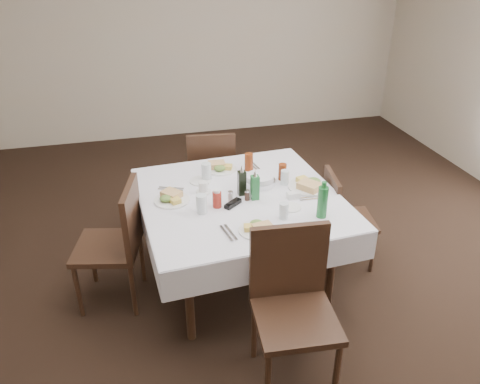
% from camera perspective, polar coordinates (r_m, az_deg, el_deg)
% --- Properties ---
extents(ground_plane, '(7.00, 7.00, 0.00)m').
position_cam_1_polar(ground_plane, '(3.79, 2.12, -11.69)').
color(ground_plane, black).
extents(room_shell, '(6.04, 7.04, 2.80)m').
position_cam_1_polar(room_shell, '(2.99, 2.72, 14.26)').
color(room_shell, '#BEB4A1').
rests_on(room_shell, ground).
extents(dining_table, '(1.54, 1.54, 0.76)m').
position_cam_1_polar(dining_table, '(3.51, 0.02, -1.54)').
color(dining_table, black).
rests_on(dining_table, ground).
extents(chair_north, '(0.48, 0.48, 0.92)m').
position_cam_1_polar(chair_north, '(4.42, -3.55, 2.74)').
color(chair_north, black).
rests_on(chair_north, ground).
extents(chair_south, '(0.51, 0.51, 1.00)m').
position_cam_1_polar(chair_south, '(2.86, 6.36, -12.57)').
color(chair_south, black).
rests_on(chair_south, ground).
extents(chair_east, '(0.45, 0.45, 0.83)m').
position_cam_1_polar(chair_east, '(3.90, 12.18, -2.60)').
color(chair_east, black).
rests_on(chair_east, ground).
extents(chair_west, '(0.54, 0.54, 0.96)m').
position_cam_1_polar(chair_west, '(3.49, -14.55, -5.41)').
color(chair_west, black).
rests_on(chair_west, ground).
extents(meal_north, '(0.26, 0.26, 0.06)m').
position_cam_1_polar(meal_north, '(3.86, -2.45, 3.02)').
color(meal_north, white).
rests_on(meal_north, dining_table).
extents(meal_south, '(0.24, 0.24, 0.05)m').
position_cam_1_polar(meal_south, '(3.06, 2.22, -4.42)').
color(meal_south, white).
rests_on(meal_south, dining_table).
extents(meal_east, '(0.31, 0.31, 0.07)m').
position_cam_1_polar(meal_east, '(3.61, 8.39, 0.86)').
color(meal_east, white).
rests_on(meal_east, dining_table).
extents(meal_west, '(0.26, 0.26, 0.06)m').
position_cam_1_polar(meal_west, '(3.44, -8.41, -0.73)').
color(meal_west, white).
rests_on(meal_west, dining_table).
extents(side_plate_a, '(0.17, 0.17, 0.01)m').
position_cam_1_polar(side_plate_a, '(3.69, -4.86, 1.33)').
color(side_plate_a, white).
rests_on(side_plate_a, dining_table).
extents(side_plate_b, '(0.14, 0.14, 0.01)m').
position_cam_1_polar(side_plate_b, '(3.34, 6.28, -1.88)').
color(side_plate_b, white).
rests_on(side_plate_b, dining_table).
extents(water_n, '(0.08, 0.08, 0.14)m').
position_cam_1_polar(water_n, '(3.69, -4.12, 2.49)').
color(water_n, silver).
rests_on(water_n, dining_table).
extents(water_s, '(0.06, 0.06, 0.12)m').
position_cam_1_polar(water_s, '(3.19, 5.35, -2.30)').
color(water_s, silver).
rests_on(water_s, dining_table).
extents(water_e, '(0.06, 0.06, 0.12)m').
position_cam_1_polar(water_e, '(3.63, 5.48, 1.79)').
color(water_e, silver).
rests_on(water_e, dining_table).
extents(water_w, '(0.07, 0.07, 0.14)m').
position_cam_1_polar(water_w, '(3.24, -4.71, -1.46)').
color(water_w, silver).
rests_on(water_w, dining_table).
extents(iced_tea_a, '(0.07, 0.07, 0.14)m').
position_cam_1_polar(iced_tea_a, '(3.84, 1.08, 3.69)').
color(iced_tea_a, maroon).
rests_on(iced_tea_a, dining_table).
extents(iced_tea_b, '(0.06, 0.06, 0.13)m').
position_cam_1_polar(iced_tea_b, '(3.70, 5.19, 2.47)').
color(iced_tea_b, maroon).
rests_on(iced_tea_b, dining_table).
extents(bread_basket, '(0.24, 0.24, 0.08)m').
position_cam_1_polar(bread_basket, '(3.62, 2.46, 1.46)').
color(bread_basket, silver).
rests_on(bread_basket, dining_table).
extents(oil_cruet_dark, '(0.06, 0.06, 0.24)m').
position_cam_1_polar(oil_cruet_dark, '(3.45, 0.22, 1.22)').
color(oil_cruet_dark, black).
rests_on(oil_cruet_dark, dining_table).
extents(oil_cruet_green, '(0.06, 0.06, 0.24)m').
position_cam_1_polar(oil_cruet_green, '(3.39, 1.83, 0.68)').
color(oil_cruet_green, '#206F32').
rests_on(oil_cruet_green, dining_table).
extents(ketchup_bottle, '(0.06, 0.06, 0.14)m').
position_cam_1_polar(ketchup_bottle, '(3.31, -2.82, -0.83)').
color(ketchup_bottle, '#9F2419').
rests_on(ketchup_bottle, dining_table).
extents(salt_shaker, '(0.04, 0.04, 0.08)m').
position_cam_1_polar(salt_shaker, '(3.38, -1.18, -0.55)').
color(salt_shaker, white).
rests_on(salt_shaker, dining_table).
extents(pepper_shaker, '(0.04, 0.04, 0.08)m').
position_cam_1_polar(pepper_shaker, '(3.40, 0.88, -0.39)').
color(pepper_shaker, '#3F2920').
rests_on(pepper_shaker, dining_table).
extents(coffee_mug, '(0.11, 0.11, 0.08)m').
position_cam_1_polar(coffee_mug, '(3.52, -4.46, 0.57)').
color(coffee_mug, white).
rests_on(coffee_mug, dining_table).
extents(sunglasses, '(0.14, 0.13, 0.03)m').
position_cam_1_polar(sunglasses, '(3.34, -0.87, -1.43)').
color(sunglasses, black).
rests_on(sunglasses, dining_table).
extents(green_bottle, '(0.07, 0.07, 0.27)m').
position_cam_1_polar(green_bottle, '(3.21, 10.03, -1.16)').
color(green_bottle, '#206F32').
rests_on(green_bottle, dining_table).
extents(sugar_caddy, '(0.10, 0.05, 0.05)m').
position_cam_1_polar(sugar_caddy, '(3.46, 6.55, -0.37)').
color(sugar_caddy, white).
rests_on(sugar_caddy, dining_table).
extents(cutlery_n, '(0.07, 0.18, 0.01)m').
position_cam_1_polar(cutlery_n, '(3.94, 1.68, 3.26)').
color(cutlery_n, silver).
rests_on(cutlery_n, dining_table).
extents(cutlery_s, '(0.08, 0.21, 0.01)m').
position_cam_1_polar(cutlery_s, '(3.04, -1.41, -5.02)').
color(cutlery_s, silver).
rests_on(cutlery_s, dining_table).
extents(cutlery_e, '(0.19, 0.05, 0.01)m').
position_cam_1_polar(cutlery_e, '(3.47, 8.72, -0.77)').
color(cutlery_e, silver).
rests_on(cutlery_e, dining_table).
extents(cutlery_w, '(0.20, 0.11, 0.01)m').
position_cam_1_polar(cutlery_w, '(3.60, -8.42, 0.36)').
color(cutlery_w, silver).
rests_on(cutlery_w, dining_table).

